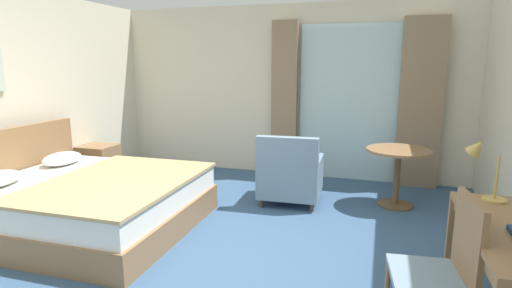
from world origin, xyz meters
name	(u,v)px	position (x,y,z in m)	size (l,w,h in m)	color
ground	(203,268)	(0.00, 0.00, -0.05)	(5.83, 6.62, 0.10)	#38567A
wall_back	(287,91)	(0.00, 3.05, 1.25)	(5.43, 0.12, 2.51)	beige
balcony_glass_door	(350,104)	(0.93, 2.97, 1.10)	(1.42, 0.02, 2.21)	silver
curtain_panel_left	(284,100)	(0.00, 2.87, 1.13)	(0.37, 0.10, 2.26)	#897056
curtain_panel_right	(421,104)	(1.86, 2.87, 1.13)	(0.56, 0.10, 2.26)	#897056
bed	(86,201)	(-1.47, 0.35, 0.28)	(2.11, 1.91, 0.98)	olive
nightstand	(99,165)	(-2.36, 1.66, 0.27)	(0.45, 0.43, 0.55)	olive
desk_chair	(445,265)	(1.78, -0.47, 0.51)	(0.48, 0.52, 0.92)	gray
desk_lamp	(482,160)	(2.06, 0.22, 1.00)	(0.28, 0.25, 0.44)	tan
armchair_by_window	(290,176)	(0.37, 1.70, 0.34)	(0.75, 0.75, 0.85)	gray
round_cafe_table	(398,164)	(1.59, 1.97, 0.52)	(0.74, 0.74, 0.69)	olive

